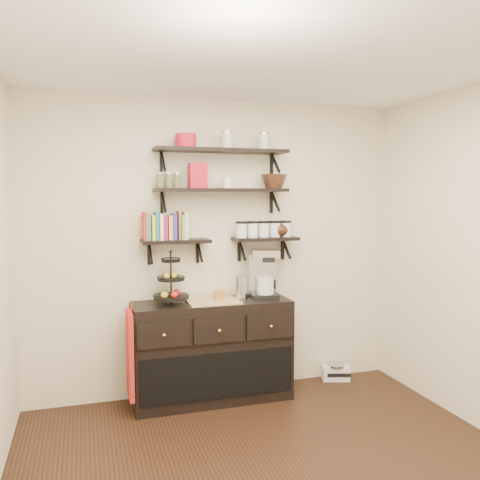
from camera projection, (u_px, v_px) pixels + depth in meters
name	position (u px, v px, depth m)	size (l,w,h in m)	color
ceiling	(294.00, 46.00, 2.93)	(3.50, 3.50, 0.02)	white
back_wall	(218.00, 248.00, 4.72)	(3.50, 0.02, 2.70)	beige
shelf_top	(221.00, 151.00, 4.51)	(1.20, 0.27, 0.23)	black
shelf_mid	(222.00, 190.00, 4.55)	(1.20, 0.27, 0.23)	black
shelf_low_left	(175.00, 242.00, 4.47)	(0.60, 0.25, 0.23)	black
shelf_low_right	(265.00, 239.00, 4.72)	(0.60, 0.25, 0.23)	black
cookbooks	(168.00, 227.00, 4.44)	(0.40, 0.15, 0.26)	#AE2620
glass_canisters	(264.00, 230.00, 4.71)	(0.54, 0.10, 0.13)	silver
sideboard	(212.00, 351.00, 4.54)	(1.40, 0.50, 0.92)	black
fruit_stand	(171.00, 286.00, 4.38)	(0.30, 0.30, 0.45)	black
candle	(219.00, 295.00, 4.51)	(0.08, 0.08, 0.08)	#956122
coffee_maker	(263.00, 274.00, 4.65)	(0.28, 0.27, 0.45)	black
thermal_carafe	(241.00, 288.00, 4.55)	(0.11, 0.11, 0.22)	silver
apron	(130.00, 354.00, 4.22)	(0.04, 0.31, 0.73)	maroon
radio	(336.00, 372.00, 5.06)	(0.29, 0.22, 0.16)	silver
recipe_box	(198.00, 176.00, 4.47)	(0.16, 0.06, 0.22)	red
walnut_bowl	(274.00, 181.00, 4.68)	(0.24, 0.24, 0.13)	black
ramekins	(227.00, 183.00, 4.55)	(0.09, 0.09, 0.10)	white
teapot	(281.00, 229.00, 4.76)	(0.19, 0.14, 0.14)	#361C10
red_pot	(186.00, 141.00, 4.41)	(0.18, 0.18, 0.12)	red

